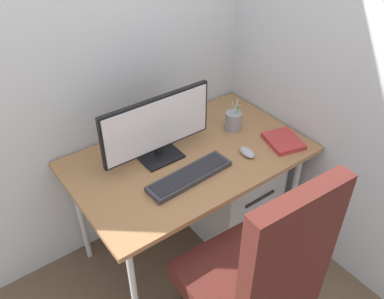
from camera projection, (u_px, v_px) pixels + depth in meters
ground_plane at (190, 244)px, 2.54m from camera, size 8.00×8.00×0.00m
wall_back at (140, 2)px, 1.96m from camera, size 2.63×0.04×2.80m
wall_side_right at (327, 9)px, 1.88m from camera, size 0.04×2.14×2.80m
desk at (190, 163)px, 2.15m from camera, size 1.24×0.75×0.71m
office_chair at (256, 279)px, 1.67m from camera, size 0.62×0.64×1.17m
filing_cabinet at (231, 192)px, 2.49m from camera, size 0.43×0.47×0.60m
monitor at (157, 127)px, 2.00m from camera, size 0.61×0.17×0.34m
keyboard at (190, 176)px, 1.96m from camera, size 0.46×0.15×0.03m
mouse at (247, 152)px, 2.11m from camera, size 0.07×0.11×0.03m
pen_holder at (233, 121)px, 2.28m from camera, size 0.09×0.09×0.19m
notebook at (283, 141)px, 2.19m from camera, size 0.22×0.24×0.03m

